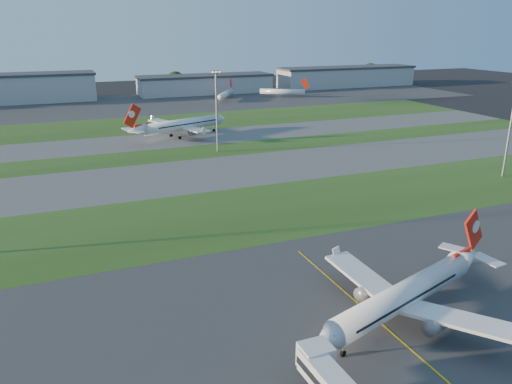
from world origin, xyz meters
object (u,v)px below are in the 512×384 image
airliner_parked (405,295)px  mini_jet_far (283,92)px  airliner_taxiing (183,125)px  light_mast_centre (217,106)px  light_mast_east (511,122)px  mini_jet_near (226,94)px

airliner_parked → mini_jet_far: 230.67m
airliner_taxiing → light_mast_centre: bearing=78.9°
airliner_parked → light_mast_east: size_ratio=1.31×
airliner_taxiing → mini_jet_far: airliner_taxiing is taller
airliner_taxiing → light_mast_centre: (4.59, -27.25, 10.40)m
airliner_parked → mini_jet_near: bearing=59.4°
airliner_taxiing → light_mast_centre: size_ratio=1.49×
light_mast_centre → light_mast_east: bearing=-41.6°
light_mast_centre → light_mast_east: 84.29m
airliner_parked → light_mast_east: 84.83m
airliner_parked → light_mast_east: (69.67, 47.13, 10.98)m
airliner_parked → light_mast_centre: size_ratio=1.31×
mini_jet_near → mini_jet_far: (33.90, -2.11, 0.00)m
airliner_taxiing → mini_jet_near: (46.57, 87.12, -1.14)m
mini_jet_near → mini_jet_far: same height
airliner_taxiing → light_mast_centre: light_mast_centre is taller
mini_jet_near → airliner_parked: bearing=-160.6°
airliner_parked → airliner_taxiing: size_ratio=0.88×
airliner_taxiing → mini_jet_far: 117.06m
mini_jet_near → mini_jet_far: size_ratio=1.00×
mini_jet_near → light_mast_centre: light_mast_centre is taller
airliner_parked → airliner_taxiing: bearing=71.1°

